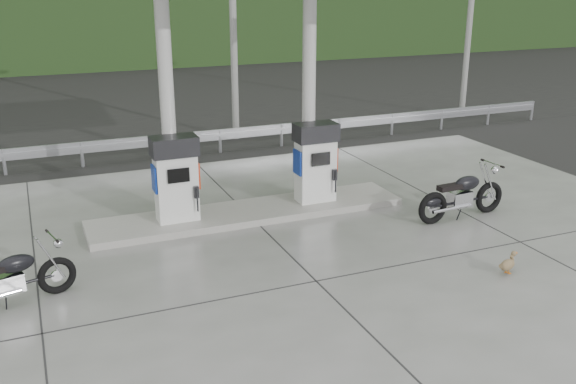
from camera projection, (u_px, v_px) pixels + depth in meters
name	position (u px, v px, depth m)	size (l,w,h in m)	color
ground	(294.00, 260.00, 12.05)	(160.00, 160.00, 0.00)	black
forecourt_apron	(294.00, 259.00, 12.04)	(18.00, 14.00, 0.02)	slate
pump_island	(249.00, 212.00, 14.20)	(7.00, 1.40, 0.15)	gray
gas_pump_left	(176.00, 179.00, 13.31)	(0.95, 0.55, 1.80)	silver
gas_pump_right	(315.00, 162.00, 14.48)	(0.95, 0.55, 1.80)	silver
canopy_column_left	(167.00, 99.00, 13.15)	(0.30, 0.30, 5.00)	silver
canopy_column_right	(309.00, 89.00, 14.31)	(0.30, 0.30, 5.00)	silver
guardrail	(187.00, 132.00, 18.82)	(26.00, 0.16, 1.42)	#9D9FA5
road	(163.00, 131.00, 22.10)	(60.00, 7.00, 0.01)	black
utility_pole_b	(233.00, 12.00, 19.81)	(0.22, 0.22, 8.00)	gray
utility_pole_c	(471.00, 7.00, 23.09)	(0.22, 0.22, 8.00)	gray
tree_band	(92.00, 14.00, 37.32)	(80.00, 6.00, 6.00)	black
forested_hills	(60.00, 29.00, 64.51)	(100.00, 40.00, 140.00)	black
motorcycle_left	(11.00, 279.00, 10.22)	(1.93, 0.61, 0.91)	black
motorcycle_right	(462.00, 196.00, 13.95)	(2.14, 0.68, 1.01)	black
duck	(507.00, 265.00, 11.40)	(0.46, 0.13, 0.33)	brown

